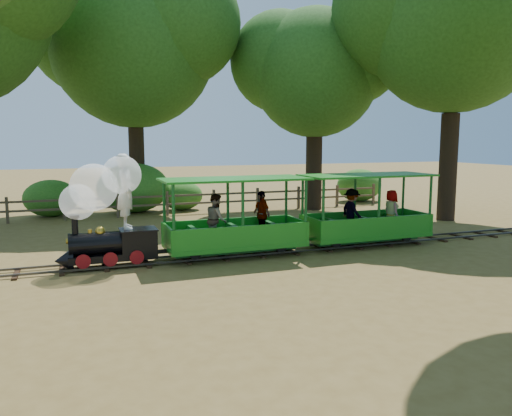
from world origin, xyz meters
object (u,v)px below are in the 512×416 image
object	(u,v)px
locomotive	(104,202)
fence	(191,200)
carriage_rear	(366,217)
carriage_front	(235,225)

from	to	relation	value
locomotive	fence	size ratio (longest dim) A/B	0.16
carriage_rear	carriage_front	bearing A→B (deg)	179.55
fence	locomotive	bearing A→B (deg)	-116.56
carriage_front	fence	xyz separation A→B (m)	(0.62, 7.97, -0.27)
locomotive	carriage_front	size ratio (longest dim) A/B	0.73
carriage_front	fence	size ratio (longest dim) A/B	0.21
carriage_front	fence	bearing A→B (deg)	85.56
locomotive	fence	xyz separation A→B (m)	(3.96, 7.92, -1.03)
carriage_rear	fence	size ratio (longest dim) A/B	0.21
carriage_front	fence	world-z (taller)	carriage_front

